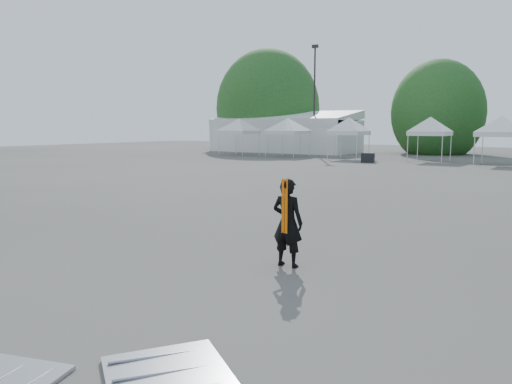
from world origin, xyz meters
The scene contains 12 objects.
ground centered at (0.00, 0.00, 0.00)m, with size 120.00×120.00×0.00m, color #474442.
marquee centered at (-22.00, 35.00, 1.97)m, with size 15.00×6.25×4.23m.
light_pole_west centered at (-18.00, 34.00, 5.77)m, with size 0.60×0.25×10.30m.
tree_far_w centered at (-26.00, 38.00, 4.54)m, with size 4.80×4.80×7.30m.
tree_mid_w centered at (-8.00, 40.00, 3.93)m, with size 4.16×4.16×6.33m.
tent_a centered at (-22.33, 27.70, 3.06)m, with size 4.05×4.05×3.88m.
tent_b centered at (-17.45, 28.21, 3.06)m, with size 4.22×4.22×3.88m.
tent_c centered at (-11.81, 28.35, 3.06)m, with size 3.81×3.81×3.88m.
tent_d centered at (-5.56, 28.98, 3.06)m, with size 3.79×3.79×3.88m.
tent_e centered at (-0.56, 27.99, 3.06)m, with size 4.20×4.20×3.88m.
man centered at (0.35, -1.33, 0.84)m, with size 0.63×0.43×1.67m.
crate_west centered at (-8.90, 25.31, 0.35)m, with size 0.90×0.70×0.70m, color black.
Camera 1 is at (5.06, -9.17, 2.61)m, focal length 35.00 mm.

